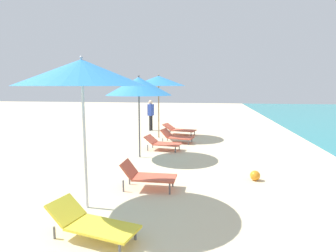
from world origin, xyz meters
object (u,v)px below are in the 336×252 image
(umbrella_second, at_px, (82,73))
(lounger_farthest_inland, at_px, (176,136))
(umbrella_farthest, at_px, (159,81))
(beach_ball, at_px, (255,176))
(lounger_farthest_shoreside, at_px, (179,129))
(person_walking_near, at_px, (151,112))
(lounger_second_inland, at_px, (92,223))
(lounger_third_shoreside, at_px, (162,143))
(umbrella_third, at_px, (139,86))
(lounger_second_shoreside, at_px, (147,175))

(umbrella_second, bearing_deg, lounger_farthest_inland, 82.12)
(umbrella_second, distance_m, umbrella_farthest, 7.76)
(umbrella_second, relative_size, beach_ball, 11.47)
(lounger_farthest_shoreside, distance_m, lounger_farthest_inland, 1.96)
(umbrella_farthest, relative_size, lounger_farthest_shoreside, 1.71)
(person_walking_near, bearing_deg, lounger_farthest_inland, 135.89)
(person_walking_near, xyz_separation_m, beach_ball, (4.35, -7.63, -0.87))
(lounger_second_inland, distance_m, lounger_farthest_shoreside, 9.75)
(lounger_third_shoreside, height_order, beach_ball, lounger_third_shoreside)
(lounger_third_shoreside, xyz_separation_m, umbrella_farthest, (-0.62, 2.56, 2.34))
(lounger_third_shoreside, bearing_deg, umbrella_third, -107.35)
(umbrella_second, height_order, beach_ball, umbrella_second)
(umbrella_second, height_order, lounger_third_shoreside, umbrella_second)
(umbrella_farthest, relative_size, beach_ball, 11.43)
(lounger_third_shoreside, height_order, lounger_farthest_shoreside, lounger_third_shoreside)
(umbrella_third, xyz_separation_m, person_walking_near, (-0.87, 5.77, -1.37))
(umbrella_second, relative_size, lounger_third_shoreside, 2.09)
(lounger_second_inland, xyz_separation_m, umbrella_farthest, (-0.60, 8.83, 2.35))
(umbrella_third, bearing_deg, lounger_second_shoreside, -72.29)
(lounger_farthest_shoreside, height_order, person_walking_near, person_walking_near)
(lounger_second_shoreside, bearing_deg, beach_ball, 21.41)
(umbrella_third, xyz_separation_m, umbrella_farthest, (-0.05, 3.72, 0.25))
(lounger_farthest_shoreside, bearing_deg, umbrella_second, -81.84)
(umbrella_farthest, bearing_deg, umbrella_third, -89.30)
(umbrella_second, xyz_separation_m, lounger_second_shoreside, (0.94, 1.17, -2.28))
(umbrella_second, bearing_deg, lounger_second_inland, -61.89)
(lounger_second_shoreside, distance_m, umbrella_third, 3.64)
(lounger_second_inland, bearing_deg, beach_ball, 61.37)
(lounger_second_shoreside, bearing_deg, person_walking_near, 101.65)
(lounger_second_shoreside, height_order, umbrella_third, umbrella_third)
(umbrella_third, height_order, lounger_farthest_shoreside, umbrella_third)
(lounger_farthest_inland, xyz_separation_m, person_walking_near, (-1.78, 3.09, 0.73))
(lounger_farthest_inland, bearing_deg, lounger_second_inland, -82.11)
(umbrella_second, bearing_deg, umbrella_third, 89.74)
(umbrella_third, distance_m, person_walking_near, 6.00)
(lounger_second_inland, relative_size, lounger_farthest_inland, 1.06)
(lounger_third_shoreside, relative_size, beach_ball, 5.49)
(lounger_second_inland, relative_size, lounger_third_shoreside, 1.09)
(umbrella_second, distance_m, lounger_farthest_shoreside, 9.02)
(lounger_farthest_inland, relative_size, person_walking_near, 0.87)
(lounger_farthest_shoreside, xyz_separation_m, beach_ball, (2.68, -6.50, -0.15))
(lounger_second_shoreside, bearing_deg, lounger_third_shoreside, 94.88)
(umbrella_third, xyz_separation_m, lounger_farthest_shoreside, (0.80, 4.64, -2.10))
(lounger_second_inland, relative_size, beach_ball, 5.96)
(umbrella_farthest, distance_m, lounger_farthest_shoreside, 2.65)
(umbrella_third, distance_m, beach_ball, 4.54)
(beach_ball, bearing_deg, umbrella_second, -148.13)
(lounger_farthest_inland, distance_m, beach_ball, 5.22)
(umbrella_farthest, distance_m, beach_ball, 7.06)
(lounger_second_inland, distance_m, umbrella_third, 5.55)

